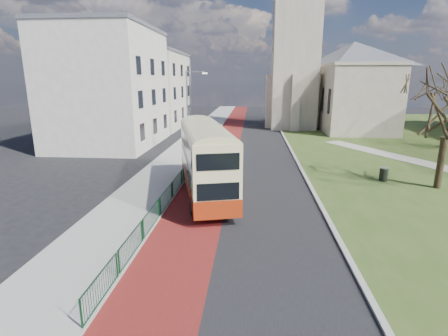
# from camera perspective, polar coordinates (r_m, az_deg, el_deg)

# --- Properties ---
(ground) EXTENTS (160.00, 160.00, 0.00)m
(ground) POSITION_cam_1_polar(r_m,az_deg,el_deg) (18.19, -2.01, -9.44)
(ground) COLOR black
(ground) RESTS_ON ground
(road_carriageway) EXTENTS (9.00, 120.00, 0.01)m
(road_carriageway) POSITION_cam_1_polar(r_m,az_deg,el_deg) (37.26, 3.85, 2.95)
(road_carriageway) COLOR black
(road_carriageway) RESTS_ON ground
(bus_lane) EXTENTS (3.40, 120.00, 0.01)m
(bus_lane) POSITION_cam_1_polar(r_m,az_deg,el_deg) (37.39, -0.29, 3.02)
(bus_lane) COLOR #591414
(bus_lane) RESTS_ON ground
(pavement_west) EXTENTS (4.00, 120.00, 0.12)m
(pavement_west) POSITION_cam_1_polar(r_m,az_deg,el_deg) (37.90, -6.03, 3.18)
(pavement_west) COLOR gray
(pavement_west) RESTS_ON ground
(kerb_west) EXTENTS (0.25, 120.00, 0.13)m
(kerb_west) POSITION_cam_1_polar(r_m,az_deg,el_deg) (37.58, -3.03, 3.15)
(kerb_west) COLOR #999993
(kerb_west) RESTS_ON ground
(kerb_east) EXTENTS (0.25, 80.00, 0.13)m
(kerb_east) POSITION_cam_1_polar(r_m,az_deg,el_deg) (39.42, 10.61, 3.45)
(kerb_east) COLOR #999993
(kerb_east) RESTS_ON ground
(pedestrian_railing) EXTENTS (0.07, 24.00, 1.12)m
(pedestrian_railing) POSITION_cam_1_polar(r_m,az_deg,el_deg) (22.18, -8.42, -3.63)
(pedestrian_railing) COLOR #0D3C1D
(pedestrian_railing) RESTS_ON ground
(gothic_church) EXTENTS (16.38, 18.00, 40.00)m
(gothic_church) POSITION_cam_1_polar(r_m,az_deg,el_deg) (55.85, 16.57, 19.72)
(gothic_church) COLOR gray
(gothic_church) RESTS_ON ground
(street_block_near) EXTENTS (10.30, 14.30, 13.00)m
(street_block_near) POSITION_cam_1_polar(r_m,az_deg,el_deg) (41.72, -18.29, 12.49)
(street_block_near) COLOR beige
(street_block_near) RESTS_ON ground
(street_block_far) EXTENTS (10.30, 16.30, 11.50)m
(street_block_far) POSITION_cam_1_polar(r_m,az_deg,el_deg) (56.85, -11.93, 12.43)
(street_block_far) COLOR beige
(street_block_far) RESTS_ON ground
(streetlamp) EXTENTS (2.13, 0.18, 8.00)m
(streetlamp) POSITION_cam_1_polar(r_m,az_deg,el_deg) (35.21, -5.77, 9.79)
(streetlamp) COLOR gray
(streetlamp) RESTS_ON pavement_west
(bus) EXTENTS (5.05, 10.97, 4.47)m
(bus) POSITION_cam_1_polar(r_m,az_deg,el_deg) (22.14, -3.05, 1.84)
(bus) COLOR maroon
(bus) RESTS_ON ground
(litter_bin) EXTENTS (0.72, 0.72, 1.00)m
(litter_bin) POSITION_cam_1_polar(r_m,az_deg,el_deg) (28.25, 24.61, -0.91)
(litter_bin) COLOR black
(litter_bin) RESTS_ON grass_green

